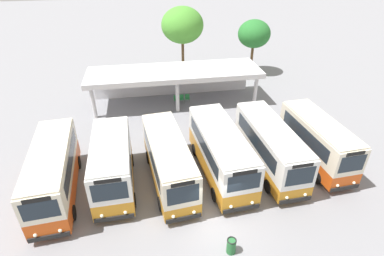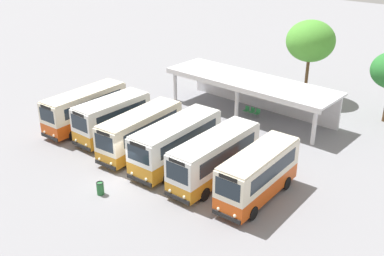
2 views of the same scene
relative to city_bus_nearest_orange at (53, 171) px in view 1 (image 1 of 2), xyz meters
The scene contains 14 objects.
ground_plane 10.42m from the city_bus_nearest_orange, 23.81° to the right, with size 180.00×180.00×0.00m, color gray.
city_bus_nearest_orange is the anchor object (origin of this frame).
city_bus_second_in_row 3.51m from the city_bus_nearest_orange, ahead, with size 2.58×6.71×3.41m.
city_bus_middle_cream 7.01m from the city_bus_nearest_orange, ahead, with size 2.94×7.99×3.23m.
city_bus_fourth_amber 10.52m from the city_bus_nearest_orange, ahead, with size 2.92×8.20×3.37m.
city_bus_fifth_blue 14.03m from the city_bus_nearest_orange, ahead, with size 2.51×8.09×3.33m.
city_bus_far_end_green 17.54m from the city_bus_nearest_orange, ahead, with size 2.52×7.24×3.37m.
terminal_canopy 15.35m from the city_bus_nearest_orange, 54.56° to the left, with size 16.55×4.84×3.40m.
waiting_chair_end_by_column 14.67m from the city_bus_nearest_orange, 52.36° to the left, with size 0.46×0.46×0.86m.
waiting_chair_second_from_end 15.07m from the city_bus_nearest_orange, 50.76° to the left, with size 0.46×0.46×0.86m.
waiting_chair_middle_seat 15.44m from the city_bus_nearest_orange, 49.12° to the left, with size 0.46×0.46×0.86m.
roadside_tree_behind_canopy 22.48m from the city_bus_nearest_orange, 60.83° to the left, with size 4.77×4.77×7.95m.
roadside_tree_east_of_canopy 26.83m from the city_bus_nearest_orange, 44.19° to the left, with size 3.78×3.78×6.39m.
litter_bin_apron 11.36m from the city_bus_nearest_orange, 32.20° to the right, with size 0.49×0.49×0.90m.
Camera 1 is at (-3.54, -11.50, 13.52)m, focal length 28.35 mm.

